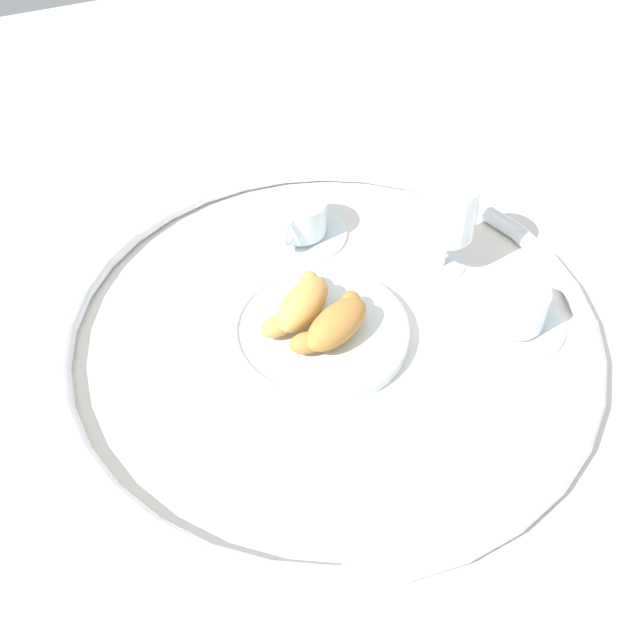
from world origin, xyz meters
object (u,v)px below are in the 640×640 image
Objects in this scene: juice_glass_left at (448,213)px; croissant_large at (336,324)px; croissant_small at (301,304)px; pastry_plate at (320,330)px; coffee_cup_near at (300,221)px; coffee_cup_far at (515,309)px.

croissant_large is at bearing -158.31° from juice_glass_left.
croissant_large is at bearing -61.22° from croissant_small.
juice_glass_left is (0.20, 0.08, 0.05)m from croissant_large.
pastry_plate is 1.62× the size of juice_glass_left.
coffee_cup_near reaches higher than pastry_plate.
croissant_small is 0.18m from coffee_cup_near.
coffee_cup_far is 0.97× the size of juice_glass_left.
coffee_cup_far is (0.23, -0.06, -0.01)m from croissant_large.
coffee_cup_near is at bearing 138.27° from juice_glass_left.
croissant_small reaches higher than pastry_plate.
pastry_plate is 0.25m from coffee_cup_far.
coffee_cup_near is at bearing 74.97° from pastry_plate.
juice_glass_left is at bearing -41.73° from coffee_cup_near.
croissant_large is at bearing -100.68° from coffee_cup_near.
croissant_small is at bearing 157.43° from coffee_cup_far.
coffee_cup_far is at bearing -14.09° from croissant_large.
croissant_small reaches higher than coffee_cup_far.
coffee_cup_near is (0.05, 0.19, 0.02)m from pastry_plate.
coffee_cup_far is at bearing -22.57° from croissant_small.
juice_glass_left is at bearing 7.63° from croissant_small.
juice_glass_left is at bearing 102.41° from coffee_cup_far.
juice_glass_left reaches higher than croissant_large.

